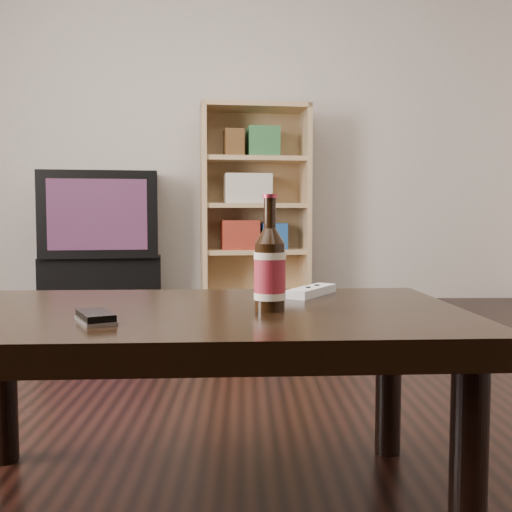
{
  "coord_description": "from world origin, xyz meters",
  "views": [
    {
      "loc": [
        0.35,
        -1.63,
        0.66
      ],
      "look_at": [
        0.38,
        -0.34,
        0.57
      ],
      "focal_mm": 42.0,
      "sensor_mm": 36.0,
      "label": 1
    }
  ],
  "objects_px": {
    "tv_stand": "(102,279)",
    "tv": "(101,214)",
    "coffee_table": "(194,335)",
    "beer_bottle": "(270,270)",
    "phone": "(96,317)",
    "remote": "(312,291)",
    "bookshelf": "(253,202)"
  },
  "relations": [
    {
      "from": "beer_bottle",
      "to": "phone",
      "type": "relative_size",
      "value": 1.98
    },
    {
      "from": "tv_stand",
      "to": "remote",
      "type": "relative_size",
      "value": 4.43
    },
    {
      "from": "tv_stand",
      "to": "phone",
      "type": "xyz_separation_m",
      "value": [
        0.77,
        -3.3,
        0.28
      ]
    },
    {
      "from": "tv_stand",
      "to": "phone",
      "type": "distance_m",
      "value": 3.4
    },
    {
      "from": "coffee_table",
      "to": "remote",
      "type": "relative_size",
      "value": 6.25
    },
    {
      "from": "coffee_table",
      "to": "bookshelf",
      "type": "bearing_deg",
      "value": 86.71
    },
    {
      "from": "tv",
      "to": "coffee_table",
      "type": "xyz_separation_m",
      "value": [
        0.95,
        -3.14,
        -0.27
      ]
    },
    {
      "from": "bookshelf",
      "to": "beer_bottle",
      "type": "bearing_deg",
      "value": -96.68
    },
    {
      "from": "bookshelf",
      "to": "remote",
      "type": "height_order",
      "value": "bookshelf"
    },
    {
      "from": "tv",
      "to": "remote",
      "type": "bearing_deg",
      "value": -74.92
    },
    {
      "from": "coffee_table",
      "to": "phone",
      "type": "height_order",
      "value": "phone"
    },
    {
      "from": "bookshelf",
      "to": "remote",
      "type": "xyz_separation_m",
      "value": [
        0.11,
        -2.85,
        -0.29
      ]
    },
    {
      "from": "tv",
      "to": "bookshelf",
      "type": "bearing_deg",
      "value": -11.59
    },
    {
      "from": "beer_bottle",
      "to": "phone",
      "type": "distance_m",
      "value": 0.38
    },
    {
      "from": "phone",
      "to": "tv_stand",
      "type": "bearing_deg",
      "value": 76.38
    },
    {
      "from": "tv_stand",
      "to": "beer_bottle",
      "type": "height_order",
      "value": "beer_bottle"
    },
    {
      "from": "tv_stand",
      "to": "beer_bottle",
      "type": "distance_m",
      "value": 3.38
    },
    {
      "from": "bookshelf",
      "to": "coffee_table",
      "type": "relative_size",
      "value": 1.18
    },
    {
      "from": "remote",
      "to": "phone",
      "type": "bearing_deg",
      "value": -109.34
    },
    {
      "from": "coffee_table",
      "to": "phone",
      "type": "xyz_separation_m",
      "value": [
        -0.18,
        -0.16,
        0.07
      ]
    },
    {
      "from": "tv",
      "to": "beer_bottle",
      "type": "height_order",
      "value": "tv"
    },
    {
      "from": "tv_stand",
      "to": "beer_bottle",
      "type": "xyz_separation_m",
      "value": [
        1.11,
        -3.17,
        0.36
      ]
    },
    {
      "from": "tv",
      "to": "bookshelf",
      "type": "height_order",
      "value": "bookshelf"
    },
    {
      "from": "tv_stand",
      "to": "coffee_table",
      "type": "distance_m",
      "value": 3.29
    },
    {
      "from": "tv",
      "to": "coffee_table",
      "type": "relative_size",
      "value": 0.73
    },
    {
      "from": "tv_stand",
      "to": "phone",
      "type": "height_order",
      "value": "phone"
    },
    {
      "from": "tv_stand",
      "to": "tv",
      "type": "distance_m",
      "value": 0.48
    },
    {
      "from": "bookshelf",
      "to": "phone",
      "type": "height_order",
      "value": "bookshelf"
    },
    {
      "from": "beer_bottle",
      "to": "remote",
      "type": "relative_size",
      "value": 1.3
    },
    {
      "from": "coffee_table",
      "to": "remote",
      "type": "bearing_deg",
      "value": 37.39
    },
    {
      "from": "tv_stand",
      "to": "beer_bottle",
      "type": "relative_size",
      "value": 3.41
    },
    {
      "from": "bookshelf",
      "to": "beer_bottle",
      "type": "xyz_separation_m",
      "value": [
        -0.01,
        -3.09,
        -0.21
      ]
    }
  ]
}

